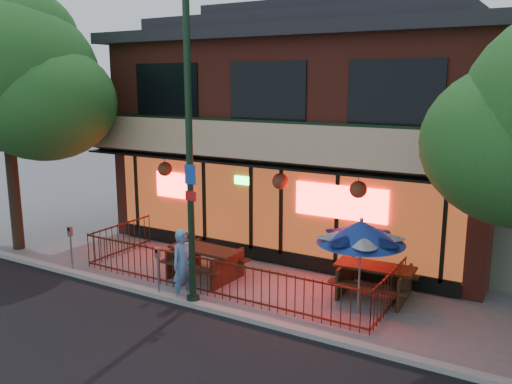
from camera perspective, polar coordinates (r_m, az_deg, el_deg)
ground at (r=13.70m, az=-5.59°, el=-11.07°), size 80.00×80.00×0.00m
curb at (r=13.31m, az=-6.89°, el=-11.52°), size 80.00×0.25×0.12m
restaurant_building at (r=18.87m, az=7.12°, el=8.07°), size 12.96×9.49×8.05m
patio_fence at (r=13.85m, az=-4.40°, el=-7.99°), size 8.44×2.62×1.00m
street_light at (r=12.50m, az=-6.95°, el=1.76°), size 0.43×0.32×7.00m
street_tree_left at (r=18.32m, az=-24.82°, el=11.84°), size 5.60×5.60×8.05m
picnic_table_left at (r=14.86m, az=-5.38°, el=-6.94°), size 2.06×1.62×0.84m
picnic_table_right at (r=13.84m, az=12.37°, el=-8.67°), size 1.99×1.56×0.82m
patio_umbrella at (r=12.39m, az=11.00°, el=-4.17°), size 2.00×2.00×2.28m
pedestrian at (r=13.29m, az=-7.61°, el=-7.69°), size 0.60×0.75×1.80m
parking_meter_near at (r=13.63m, az=-10.29°, el=-7.45°), size 0.11×0.10×1.27m
parking_meter_far at (r=15.87m, az=-18.92°, el=-4.96°), size 0.12×0.10×1.35m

